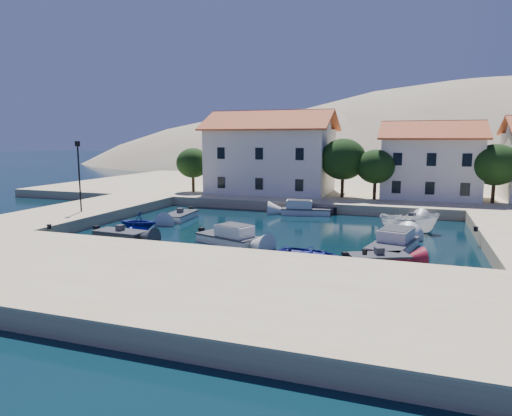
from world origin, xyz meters
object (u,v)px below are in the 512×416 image
at_px(rowboat_south, 310,259).
at_px(boat_east, 408,232).
at_px(cabin_cruiser_east, 393,244).
at_px(lamppost, 79,169).
at_px(building_left, 271,151).
at_px(building_mid, 430,159).
at_px(cabin_cruiser_south, 228,237).

xyz_separation_m(rowboat_south, boat_east, (5.73, 10.50, 0.00)).
bearing_deg(rowboat_south, boat_east, -17.56).
distance_m(cabin_cruiser_east, boat_east, 6.81).
bearing_deg(lamppost, boat_east, 10.31).
bearing_deg(boat_east, rowboat_south, 142.45).
height_order(building_left, building_mid, building_left).
height_order(building_left, cabin_cruiser_east, building_left).
bearing_deg(building_mid, rowboat_south, -105.88).
distance_m(lamppost, cabin_cruiser_east, 27.19).
relative_size(building_mid, cabin_cruiser_south, 2.06).
relative_size(building_left, boat_east, 3.20).
xyz_separation_m(lamppost, rowboat_south, (21.97, -5.46, -4.75)).
xyz_separation_m(building_left, boat_east, (16.21, -14.96, -5.94)).
bearing_deg(building_left, rowboat_south, -67.64).
height_order(lamppost, cabin_cruiser_south, lamppost).
bearing_deg(rowboat_south, building_mid, -4.81).
distance_m(building_left, cabin_cruiser_south, 24.19).
bearing_deg(rowboat_south, lamppost, 87.12).
distance_m(building_mid, cabin_cruiser_east, 23.34).
relative_size(building_mid, lamppost, 1.69).
bearing_deg(building_left, boat_east, -42.71).
distance_m(lamppost, cabin_cruiser_south, 16.40).
bearing_deg(cabin_cruiser_east, building_mid, 5.83).
relative_size(lamppost, cabin_cruiser_south, 1.22).
height_order(building_mid, rowboat_south, building_mid).
distance_m(rowboat_south, cabin_cruiser_east, 6.14).
height_order(building_left, lamppost, building_left).
height_order(building_mid, lamppost, building_mid).
bearing_deg(lamppost, cabin_cruiser_south, -11.77).
xyz_separation_m(lamppost, boat_east, (27.71, 5.04, -4.75)).
height_order(lamppost, cabin_cruiser_east, lamppost).
bearing_deg(cabin_cruiser_south, lamppost, -170.97).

